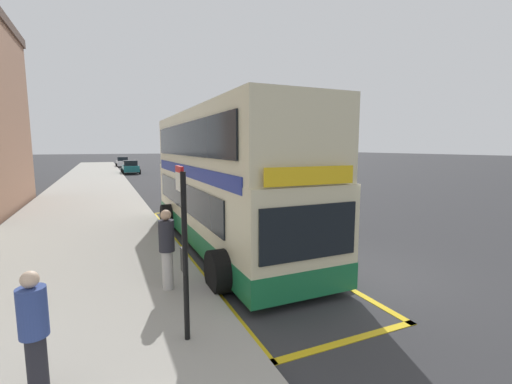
{
  "coord_description": "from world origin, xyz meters",
  "views": [
    {
      "loc": [
        -6.12,
        -6.77,
        3.28
      ],
      "look_at": [
        -0.51,
        5.75,
        1.46
      ],
      "focal_mm": 24.09,
      "sensor_mm": 36.0,
      "label": 1
    }
  ],
  "objects_px": {
    "pedestrian_waiting_near_sign": "(34,329)",
    "pedestrian_further_back": "(167,246)",
    "parked_car_teal_behind": "(130,167)",
    "bus_stop_sign": "(184,240)",
    "double_decker_bus": "(223,183)",
    "parked_car_white_far": "(123,162)"
  },
  "relations": [
    {
      "from": "double_decker_bus",
      "to": "parked_car_white_far",
      "type": "xyz_separation_m",
      "value": [
        -0.62,
        49.03,
        -1.26
      ]
    },
    {
      "from": "bus_stop_sign",
      "to": "parked_car_white_far",
      "type": "bearing_deg",
      "value": 87.99
    },
    {
      "from": "parked_car_white_far",
      "to": "pedestrian_waiting_near_sign",
      "type": "xyz_separation_m",
      "value": [
        -3.93,
        -55.07,
        0.23
      ]
    },
    {
      "from": "pedestrian_waiting_near_sign",
      "to": "pedestrian_further_back",
      "type": "xyz_separation_m",
      "value": [
        2.08,
        2.65,
        0.09
      ]
    },
    {
      "from": "pedestrian_waiting_near_sign",
      "to": "bus_stop_sign",
      "type": "bearing_deg",
      "value": 15.76
    },
    {
      "from": "double_decker_bus",
      "to": "parked_car_white_far",
      "type": "bearing_deg",
      "value": 90.72
    },
    {
      "from": "bus_stop_sign",
      "to": "parked_car_teal_behind",
      "type": "bearing_deg",
      "value": 87.08
    },
    {
      "from": "double_decker_bus",
      "to": "pedestrian_further_back",
      "type": "bearing_deg",
      "value": -126.04
    },
    {
      "from": "parked_car_white_far",
      "to": "pedestrian_waiting_near_sign",
      "type": "bearing_deg",
      "value": -94.06
    },
    {
      "from": "pedestrian_further_back",
      "to": "bus_stop_sign",
      "type": "bearing_deg",
      "value": -91.82
    },
    {
      "from": "bus_stop_sign",
      "to": "parked_car_teal_behind",
      "type": "height_order",
      "value": "bus_stop_sign"
    },
    {
      "from": "bus_stop_sign",
      "to": "pedestrian_further_back",
      "type": "bearing_deg",
      "value": 88.18
    },
    {
      "from": "parked_car_teal_behind",
      "to": "pedestrian_further_back",
      "type": "relative_size",
      "value": 2.35
    },
    {
      "from": "double_decker_bus",
      "to": "parked_car_white_far",
      "type": "distance_m",
      "value": 49.05
    },
    {
      "from": "pedestrian_waiting_near_sign",
      "to": "parked_car_white_far",
      "type": "bearing_deg",
      "value": 85.92
    },
    {
      "from": "parked_car_teal_behind",
      "to": "pedestrian_further_back",
      "type": "distance_m",
      "value": 36.98
    },
    {
      "from": "bus_stop_sign",
      "to": "pedestrian_further_back",
      "type": "height_order",
      "value": "bus_stop_sign"
    },
    {
      "from": "parked_car_white_far",
      "to": "pedestrian_waiting_near_sign",
      "type": "relative_size",
      "value": 2.57
    },
    {
      "from": "double_decker_bus",
      "to": "pedestrian_waiting_near_sign",
      "type": "height_order",
      "value": "double_decker_bus"
    },
    {
      "from": "parked_car_teal_behind",
      "to": "pedestrian_waiting_near_sign",
      "type": "distance_m",
      "value": 39.78
    },
    {
      "from": "double_decker_bus",
      "to": "parked_car_white_far",
      "type": "height_order",
      "value": "double_decker_bus"
    },
    {
      "from": "parked_car_teal_behind",
      "to": "parked_car_white_far",
      "type": "height_order",
      "value": "same"
    }
  ]
}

